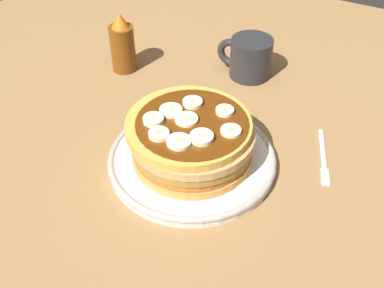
{
  "coord_description": "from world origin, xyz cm",
  "views": [
    {
      "loc": [
        -24.58,
        46.61,
        50.58
      ],
      "look_at": [
        0.0,
        0.0,
        4.05
      ],
      "focal_mm": 43.66,
      "sensor_mm": 36.0,
      "label": 1
    }
  ],
  "objects_px": {
    "banana_slice_0": "(185,121)",
    "banana_slice_3": "(179,142)",
    "banana_slice_4": "(153,120)",
    "fork": "(324,159)",
    "banana_slice_5": "(231,131)",
    "coffee_mug": "(249,57)",
    "plate": "(192,159)",
    "syrup_bottle": "(122,45)",
    "banana_slice_7": "(225,111)",
    "pancake_stack": "(191,139)",
    "banana_slice_2": "(159,134)",
    "banana_slice_8": "(171,111)",
    "banana_slice_1": "(193,103)",
    "banana_slice_6": "(202,138)"
  },
  "relations": [
    {
      "from": "banana_slice_0",
      "to": "syrup_bottle",
      "type": "bearing_deg",
      "value": -37.64
    },
    {
      "from": "plate",
      "to": "banana_slice_2",
      "type": "xyz_separation_m",
      "value": [
        0.03,
        0.05,
        0.08
      ]
    },
    {
      "from": "banana_slice_3",
      "to": "coffee_mug",
      "type": "bearing_deg",
      "value": -85.31
    },
    {
      "from": "plate",
      "to": "banana_slice_7",
      "type": "bearing_deg",
      "value": -126.15
    },
    {
      "from": "banana_slice_1",
      "to": "banana_slice_5",
      "type": "relative_size",
      "value": 1.02
    },
    {
      "from": "banana_slice_2",
      "to": "syrup_bottle",
      "type": "xyz_separation_m",
      "value": [
        0.22,
        -0.23,
        -0.03
      ]
    },
    {
      "from": "fork",
      "to": "plate",
      "type": "bearing_deg",
      "value": 29.88
    },
    {
      "from": "banana_slice_2",
      "to": "banana_slice_4",
      "type": "height_order",
      "value": "banana_slice_4"
    },
    {
      "from": "banana_slice_4",
      "to": "banana_slice_8",
      "type": "relative_size",
      "value": 0.89
    },
    {
      "from": "fork",
      "to": "syrup_bottle",
      "type": "height_order",
      "value": "syrup_bottle"
    },
    {
      "from": "banana_slice_5",
      "to": "fork",
      "type": "xyz_separation_m",
      "value": [
        -0.12,
        -0.1,
        -0.08
      ]
    },
    {
      "from": "banana_slice_0",
      "to": "banana_slice_8",
      "type": "distance_m",
      "value": 0.03
    },
    {
      "from": "banana_slice_6",
      "to": "banana_slice_0",
      "type": "bearing_deg",
      "value": -31.59
    },
    {
      "from": "coffee_mug",
      "to": "banana_slice_3",
      "type": "bearing_deg",
      "value": 94.69
    },
    {
      "from": "banana_slice_7",
      "to": "banana_slice_6",
      "type": "bearing_deg",
      "value": 87.87
    },
    {
      "from": "banana_slice_4",
      "to": "banana_slice_5",
      "type": "distance_m",
      "value": 0.11
    },
    {
      "from": "banana_slice_1",
      "to": "banana_slice_2",
      "type": "xyz_separation_m",
      "value": [
        0.01,
        0.09,
        -0.0
      ]
    },
    {
      "from": "plate",
      "to": "banana_slice_1",
      "type": "bearing_deg",
      "value": -63.37
    },
    {
      "from": "banana_slice_2",
      "to": "coffee_mug",
      "type": "distance_m",
      "value": 0.33
    },
    {
      "from": "banana_slice_6",
      "to": "banana_slice_7",
      "type": "height_order",
      "value": "banana_slice_6"
    },
    {
      "from": "banana_slice_7",
      "to": "syrup_bottle",
      "type": "relative_size",
      "value": 0.23
    },
    {
      "from": "fork",
      "to": "pancake_stack",
      "type": "bearing_deg",
      "value": 29.63
    },
    {
      "from": "plate",
      "to": "banana_slice_3",
      "type": "relative_size",
      "value": 7.46
    },
    {
      "from": "plate",
      "to": "banana_slice_6",
      "type": "height_order",
      "value": "banana_slice_6"
    },
    {
      "from": "banana_slice_0",
      "to": "banana_slice_4",
      "type": "bearing_deg",
      "value": 27.29
    },
    {
      "from": "banana_slice_0",
      "to": "banana_slice_6",
      "type": "height_order",
      "value": "banana_slice_6"
    },
    {
      "from": "pancake_stack",
      "to": "banana_slice_8",
      "type": "relative_size",
      "value": 5.69
    },
    {
      "from": "fork",
      "to": "banana_slice_5",
      "type": "bearing_deg",
      "value": 38.8
    },
    {
      "from": "plate",
      "to": "fork",
      "type": "xyz_separation_m",
      "value": [
        -0.18,
        -0.1,
        -0.01
      ]
    },
    {
      "from": "pancake_stack",
      "to": "banana_slice_4",
      "type": "bearing_deg",
      "value": 26.99
    },
    {
      "from": "banana_slice_1",
      "to": "banana_slice_7",
      "type": "height_order",
      "value": "same"
    },
    {
      "from": "banana_slice_0",
      "to": "banana_slice_3",
      "type": "xyz_separation_m",
      "value": [
        -0.01,
        0.05,
        0.0
      ]
    },
    {
      "from": "plate",
      "to": "banana_slice_0",
      "type": "distance_m",
      "value": 0.08
    },
    {
      "from": "banana_slice_4",
      "to": "banana_slice_8",
      "type": "bearing_deg",
      "value": -109.45
    },
    {
      "from": "banana_slice_1",
      "to": "banana_slice_6",
      "type": "xyz_separation_m",
      "value": [
        -0.05,
        0.07,
        0.0
      ]
    },
    {
      "from": "plate",
      "to": "banana_slice_8",
      "type": "xyz_separation_m",
      "value": [
        0.04,
        -0.01,
        0.07
      ]
    },
    {
      "from": "pancake_stack",
      "to": "banana_slice_6",
      "type": "relative_size",
      "value": 5.85
    },
    {
      "from": "banana_slice_6",
      "to": "banana_slice_8",
      "type": "xyz_separation_m",
      "value": [
        0.07,
        -0.03,
        -0.0
      ]
    },
    {
      "from": "banana_slice_6",
      "to": "pancake_stack",
      "type": "bearing_deg",
      "value": -42.22
    },
    {
      "from": "banana_slice_2",
      "to": "plate",
      "type": "bearing_deg",
      "value": -119.13
    },
    {
      "from": "banana_slice_1",
      "to": "banana_slice_5",
      "type": "bearing_deg",
      "value": 156.97
    },
    {
      "from": "banana_slice_4",
      "to": "banana_slice_0",
      "type": "bearing_deg",
      "value": -152.71
    },
    {
      "from": "banana_slice_4",
      "to": "coffee_mug",
      "type": "distance_m",
      "value": 0.31
    },
    {
      "from": "banana_slice_8",
      "to": "syrup_bottle",
      "type": "bearing_deg",
      "value": -39.79
    },
    {
      "from": "banana_slice_3",
      "to": "banana_slice_6",
      "type": "distance_m",
      "value": 0.03
    },
    {
      "from": "pancake_stack",
      "to": "coffee_mug",
      "type": "height_order",
      "value": "pancake_stack"
    },
    {
      "from": "syrup_bottle",
      "to": "banana_slice_7",
      "type": "bearing_deg",
      "value": 153.99
    },
    {
      "from": "plate",
      "to": "banana_slice_2",
      "type": "relative_size",
      "value": 8.7
    },
    {
      "from": "banana_slice_6",
      "to": "banana_slice_7",
      "type": "distance_m",
      "value": 0.07
    },
    {
      "from": "banana_slice_6",
      "to": "syrup_bottle",
      "type": "distance_m",
      "value": 0.35
    }
  ]
}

